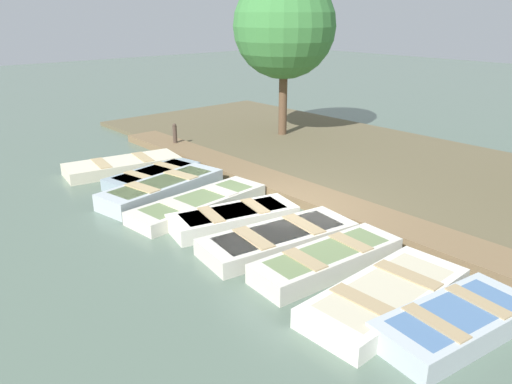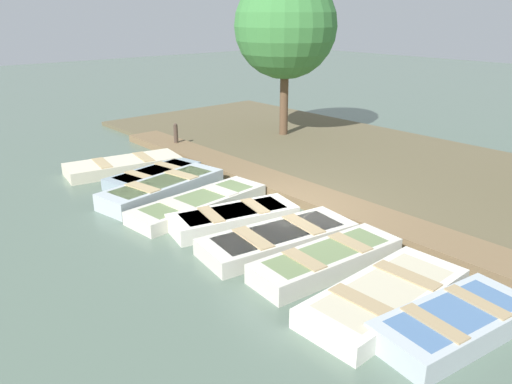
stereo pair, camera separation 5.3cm
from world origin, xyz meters
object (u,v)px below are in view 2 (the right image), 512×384
(rowboat_3, at_px, (199,203))
(rowboat_5, at_px, (279,238))
(rowboat_8, at_px, (455,323))
(rowboat_1, at_px, (154,175))
(rowboat_4, at_px, (234,218))
(mooring_post_near, at_px, (176,136))
(rowboat_7, at_px, (385,297))
(park_tree_far_left, at_px, (285,27))
(rowboat_0, at_px, (124,165))
(rowboat_6, at_px, (327,260))
(rowboat_2, at_px, (163,188))

(rowboat_3, bearing_deg, rowboat_5, 85.86)
(rowboat_8, bearing_deg, rowboat_1, -83.52)
(rowboat_8, bearing_deg, rowboat_4, -82.04)
(rowboat_1, relative_size, mooring_post_near, 3.24)
(rowboat_5, bearing_deg, rowboat_7, 94.52)
(park_tree_far_left, bearing_deg, rowboat_0, -1.26)
(rowboat_1, relative_size, rowboat_7, 0.93)
(rowboat_3, distance_m, rowboat_5, 2.69)
(rowboat_0, distance_m, mooring_post_near, 2.76)
(rowboat_8, distance_m, mooring_post_near, 11.87)
(rowboat_4, bearing_deg, rowboat_7, 101.00)
(rowboat_8, bearing_deg, park_tree_far_left, -113.89)
(rowboat_6, distance_m, mooring_post_near, 9.39)
(mooring_post_near, bearing_deg, rowboat_2, 53.48)
(rowboat_5, relative_size, park_tree_far_left, 0.58)
(rowboat_5, height_order, rowboat_8, rowboat_8)
(rowboat_0, bearing_deg, rowboat_7, 98.40)
(rowboat_8, relative_size, park_tree_far_left, 0.47)
(rowboat_1, bearing_deg, rowboat_8, 77.55)
(rowboat_3, relative_size, rowboat_4, 1.22)
(rowboat_0, bearing_deg, park_tree_far_left, -171.73)
(rowboat_1, bearing_deg, rowboat_2, 59.23)
(rowboat_1, bearing_deg, rowboat_3, 73.03)
(rowboat_4, bearing_deg, park_tree_far_left, -128.34)
(rowboat_6, bearing_deg, rowboat_7, 85.92)
(mooring_post_near, bearing_deg, rowboat_5, 72.09)
(mooring_post_near, bearing_deg, rowboat_0, 23.13)
(mooring_post_near, xyz_separation_m, park_tree_far_left, (-3.92, 1.22, 3.50))
(rowboat_5, bearing_deg, rowboat_2, -77.91)
(rowboat_1, relative_size, park_tree_far_left, 0.51)
(rowboat_3, distance_m, rowboat_7, 5.39)
(rowboat_0, distance_m, rowboat_6, 7.97)
(rowboat_7, height_order, park_tree_far_left, park_tree_far_left)
(rowboat_0, relative_size, rowboat_5, 1.02)
(mooring_post_near, distance_m, park_tree_far_left, 5.40)
(mooring_post_near, height_order, park_tree_far_left, park_tree_far_left)
(rowboat_6, distance_m, park_tree_far_left, 10.79)
(rowboat_6, bearing_deg, rowboat_1, -86.88)
(rowboat_1, distance_m, rowboat_6, 6.59)
(rowboat_1, distance_m, rowboat_7, 8.03)
(rowboat_8, relative_size, mooring_post_near, 3.03)
(rowboat_1, xyz_separation_m, rowboat_8, (0.26, 9.13, 0.04))
(rowboat_3, bearing_deg, park_tree_far_left, -154.91)
(rowboat_3, xyz_separation_m, rowboat_4, (-0.04, 1.28, 0.03))
(rowboat_6, distance_m, rowboat_7, 1.45)
(rowboat_2, bearing_deg, rowboat_1, -120.25)
(rowboat_5, height_order, park_tree_far_left, park_tree_far_left)
(rowboat_6, bearing_deg, rowboat_8, 92.91)
(rowboat_0, height_order, park_tree_far_left, park_tree_far_left)
(rowboat_0, bearing_deg, rowboat_3, 98.61)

